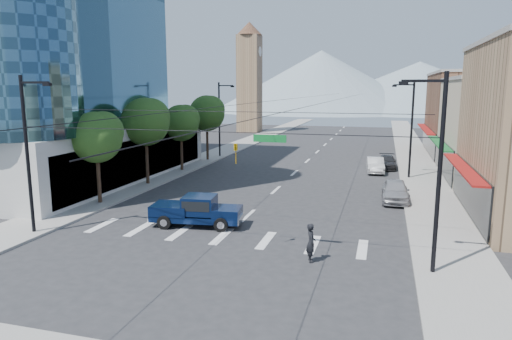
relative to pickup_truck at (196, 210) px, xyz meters
The scene contains 19 objects.
ground 3.98m from the pickup_truck, 51.62° to the right, with size 160.00×160.00×0.00m, color #28282B.
sidewalk_left 38.21m from the pickup_truck, 104.56° to the left, with size 4.00×120.00×0.15m, color gray.
sidewalk_right 39.69m from the pickup_truck, 68.72° to the left, with size 4.00×120.00×0.15m, color gray.
shop_far 43.41m from the pickup_truck, 58.79° to the left, with size 12.00×18.00×10.00m, color brown.
clock_tower 61.40m from the pickup_truck, 103.45° to the left, with size 4.80×4.80×20.40m.
mountain_left 147.85m from the pickup_truck, 94.90° to the left, with size 80.00×80.00×22.00m, color gray.
mountain_right 158.76m from the pickup_truck, 81.88° to the left, with size 90.00×90.00×18.00m, color gray.
tree_near 10.04m from the pickup_truck, 160.51° to the left, with size 3.65×3.64×6.71m.
tree_midnear 14.07m from the pickup_truck, 130.73° to the left, with size 4.09×4.09×7.52m.
tree_midfar 19.56m from the pickup_truck, 116.93° to the left, with size 3.65×3.64×6.71m.
tree_far 26.00m from the pickup_truck, 109.81° to the left, with size 4.09×4.09×7.52m.
signal_rig 6.03m from the pickup_truck, 57.26° to the right, with size 21.80×0.20×9.00m.
lamp_pole_nw 28.49m from the pickup_truck, 107.04° to the left, with size 2.00×0.25×9.00m.
lamp_pole_ne 23.37m from the pickup_truck, 55.45° to the left, with size 2.00×0.25×9.00m.
pickup_truck is the anchor object (origin of this frame).
pedestrian 8.61m from the pickup_truck, 27.22° to the right, with size 0.70×0.46×1.91m, color black.
parked_car_near 15.23m from the pickup_truck, 39.22° to the left, with size 1.92×4.77×1.62m, color #A8A7AC.
parked_car_mid 23.77m from the pickup_truck, 64.85° to the left, with size 1.58×4.53×1.49m, color silver.
parked_car_far 26.71m from the pickup_truck, 65.13° to the left, with size 1.89×4.65×1.35m, color #2C2B2E.
Camera 1 is at (8.40, -21.85, 8.29)m, focal length 32.00 mm.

